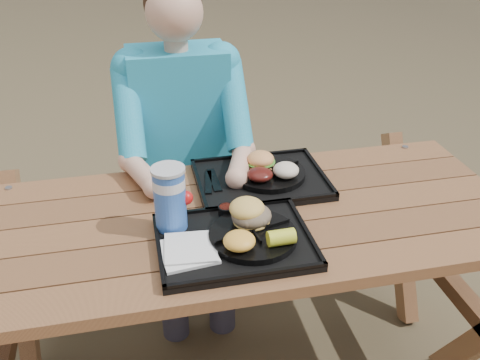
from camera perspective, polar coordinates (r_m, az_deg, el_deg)
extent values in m
cube|color=black|center=(1.58, -0.62, -6.68)|extent=(0.45, 0.35, 0.02)
cube|color=black|center=(1.89, 2.23, -0.05)|extent=(0.45, 0.35, 0.02)
cylinder|color=black|center=(1.57, 1.38, -5.94)|extent=(0.26, 0.26, 0.02)
cylinder|color=black|center=(1.89, 3.04, 0.72)|extent=(0.26, 0.26, 0.02)
cube|color=white|center=(1.52, -5.60, -7.54)|extent=(0.17, 0.17, 0.02)
cylinder|color=#174AAD|center=(1.59, -7.48, -2.09)|extent=(0.09, 0.09, 0.19)
cylinder|color=black|center=(1.67, -1.46, -3.27)|extent=(0.05, 0.05, 0.03)
cylinder|color=gold|center=(1.68, 0.46, -3.21)|extent=(0.05, 0.05, 0.03)
ellipsoid|color=#FFBF43|center=(1.49, -0.07, -6.51)|extent=(0.09, 0.09, 0.05)
cube|color=black|center=(1.86, -2.77, 0.00)|extent=(0.03, 0.16, 0.01)
ellipsoid|color=#4E130F|center=(1.82, 2.15, 0.60)|extent=(0.09, 0.09, 0.04)
ellipsoid|color=#F4E5CF|center=(1.84, 4.93, 1.07)|extent=(0.09, 0.09, 0.05)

